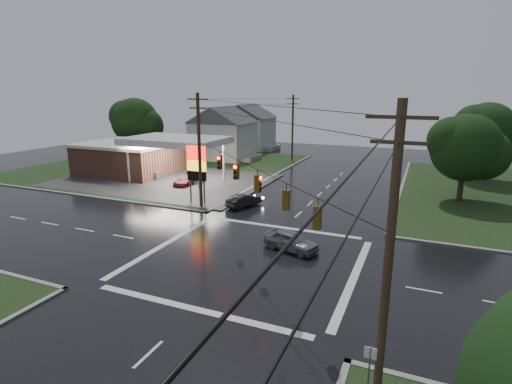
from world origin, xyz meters
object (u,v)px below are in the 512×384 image
at_px(house_far, 247,126).
at_px(tree_ne_near, 467,148).
at_px(pylon_sign, 197,165).
at_px(utility_pole_se, 389,255).
at_px(tree_ne_far, 487,132).
at_px(car_north, 244,200).
at_px(utility_pole_n, 293,127).
at_px(car_crossing, 291,240).
at_px(car_pump, 188,180).
at_px(utility_pole_nw, 199,150).
at_px(tree_nw_behind, 136,122).
at_px(gas_station, 136,156).
at_px(house_near, 223,132).

bearing_deg(house_far, tree_ne_near, -35.77).
distance_m(pylon_sign, utility_pole_se, 28.34).
height_order(tree_ne_far, car_north, tree_ne_far).
xyz_separation_m(utility_pole_n, tree_ne_near, (23.64, -16.01, 0.09)).
relative_size(car_crossing, car_pump, 0.92).
bearing_deg(pylon_sign, tree_ne_near, 25.01).
relative_size(pylon_sign, utility_pole_n, 0.57).
xyz_separation_m(utility_pole_nw, tree_nw_behind, (-24.34, 20.49, 0.46)).
xyz_separation_m(gas_station, tree_ne_far, (42.83, 14.29, 3.63)).
relative_size(house_far, tree_nw_behind, 1.10).
bearing_deg(utility_pole_nw, house_near, 113.37).
bearing_deg(tree_ne_far, car_crossing, -115.80).
bearing_deg(utility_pole_n, house_near, -170.09).
bearing_deg(tree_ne_near, car_pump, -170.67).
distance_m(utility_pole_nw, car_north, 6.60).
xyz_separation_m(pylon_sign, tree_ne_near, (24.64, 11.49, 1.55)).
height_order(utility_pole_n, house_near, utility_pole_n).
height_order(house_near, tree_ne_near, tree_ne_near).
relative_size(pylon_sign, tree_nw_behind, 0.60).
height_order(utility_pole_n, car_pump, utility_pole_n).
relative_size(tree_ne_near, tree_ne_far, 0.92).
xyz_separation_m(utility_pole_n, tree_ne_far, (26.65, -4.01, 0.71)).
relative_size(utility_pole_n, tree_nw_behind, 1.05).
bearing_deg(tree_nw_behind, car_crossing, -37.27).
bearing_deg(tree_nw_behind, pylon_sign, -39.87).
xyz_separation_m(house_far, tree_ne_far, (39.10, -14.01, 1.77)).
height_order(tree_nw_behind, tree_ne_near, tree_nw_behind).
bearing_deg(pylon_sign, utility_pole_n, 87.92).
xyz_separation_m(utility_pole_se, tree_ne_near, (4.64, 31.49, -0.16)).
distance_m(house_near, tree_ne_near, 37.80).
distance_m(utility_pole_n, tree_ne_near, 28.55).
distance_m(tree_ne_far, car_crossing, 35.18).
height_order(car_crossing, car_pump, car_crossing).
height_order(utility_pole_se, tree_nw_behind, utility_pole_se).
bearing_deg(pylon_sign, car_pump, 129.56).
relative_size(tree_ne_near, car_north, 2.36).
distance_m(pylon_sign, utility_pole_nw, 2.22).
distance_m(car_crossing, car_pump, 22.97).
distance_m(utility_pole_nw, house_far, 40.48).
relative_size(gas_station, utility_pole_n, 2.50).
bearing_deg(pylon_sign, tree_ne_far, 40.35).
relative_size(pylon_sign, car_crossing, 1.44).
bearing_deg(house_far, utility_pole_se, -61.32).
bearing_deg(utility_pole_se, utility_pole_nw, 135.00).
bearing_deg(tree_ne_far, car_pump, -152.87).
bearing_deg(car_pump, pylon_sign, -50.70).
distance_m(house_far, car_crossing, 51.38).
xyz_separation_m(gas_station, tree_ne_near, (39.82, 2.29, 3.01)).
bearing_deg(car_pump, tree_ne_far, 26.87).
bearing_deg(pylon_sign, utility_pole_se, -45.00).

